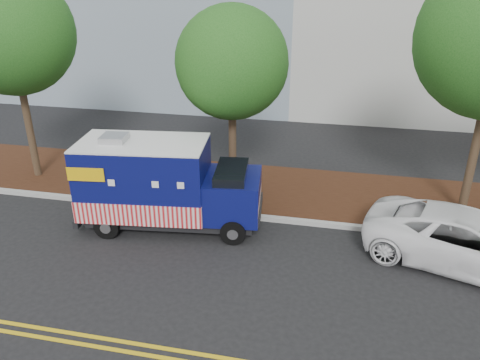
# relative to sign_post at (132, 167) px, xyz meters

# --- Properties ---
(ground) EXTENTS (120.00, 120.00, 0.00)m
(ground) POSITION_rel_sign_post_xyz_m (2.09, -1.88, -1.20)
(ground) COLOR black
(ground) RESTS_ON ground
(curb) EXTENTS (120.00, 0.18, 0.15)m
(curb) POSITION_rel_sign_post_xyz_m (2.09, -0.48, -1.12)
(curb) COLOR #9E9E99
(curb) RESTS_ON ground
(mulch_strip) EXTENTS (120.00, 4.00, 0.15)m
(mulch_strip) POSITION_rel_sign_post_xyz_m (2.09, 1.62, -1.12)
(mulch_strip) COLOR black
(mulch_strip) RESTS_ON ground
(centerline_near) EXTENTS (120.00, 0.10, 0.01)m
(centerline_near) POSITION_rel_sign_post_xyz_m (2.09, -6.33, -1.19)
(centerline_near) COLOR gold
(centerline_near) RESTS_ON ground
(centerline_far) EXTENTS (120.00, 0.10, 0.01)m
(centerline_far) POSITION_rel_sign_post_xyz_m (2.09, -6.58, -1.19)
(centerline_far) COLOR gold
(centerline_far) RESTS_ON ground
(tree_a) EXTENTS (4.17, 4.17, 7.39)m
(tree_a) POSITION_rel_sign_post_xyz_m (-4.31, 0.95, 4.09)
(tree_a) COLOR #38281C
(tree_a) RESTS_ON ground
(tree_b) EXTENTS (3.66, 3.66, 6.32)m
(tree_b) POSITION_rel_sign_post_xyz_m (3.09, 1.53, 3.27)
(tree_b) COLOR #38281C
(tree_b) RESTS_ON ground
(sign_post) EXTENTS (0.06, 0.06, 2.40)m
(sign_post) POSITION_rel_sign_post_xyz_m (0.00, 0.00, 0.00)
(sign_post) COLOR #473828
(sign_post) RESTS_ON ground
(food_truck) EXTENTS (5.65, 2.66, 2.88)m
(food_truck) POSITION_rel_sign_post_xyz_m (1.57, -1.40, 0.10)
(food_truck) COLOR black
(food_truck) RESTS_ON ground
(white_car) EXTENTS (5.77, 3.93, 1.47)m
(white_car) POSITION_rel_sign_post_xyz_m (10.19, -1.73, -0.47)
(white_car) COLOR white
(white_car) RESTS_ON ground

